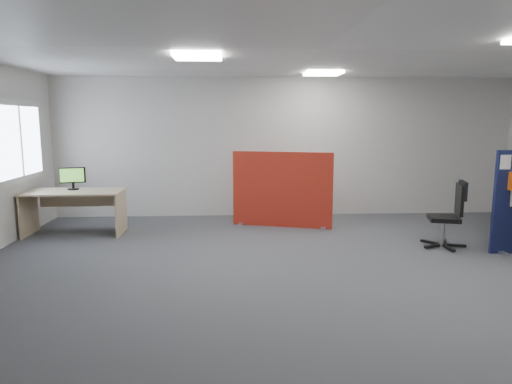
{
  "coord_description": "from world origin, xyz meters",
  "views": [
    {
      "loc": [
        -1.1,
        -5.44,
        1.88
      ],
      "look_at": [
        -0.79,
        0.14,
        1.0
      ],
      "focal_mm": 32.0,
      "sensor_mm": 36.0,
      "label": 1
    }
  ],
  "objects_px": {
    "monitor_second": "(73,177)",
    "office_chair": "(452,211)",
    "red_divider": "(282,190)",
    "second_desk": "(75,201)"
  },
  "relations": [
    {
      "from": "monitor_second",
      "to": "office_chair",
      "type": "bearing_deg",
      "value": -27.92
    },
    {
      "from": "red_divider",
      "to": "second_desk",
      "type": "distance_m",
      "value": 3.5
    },
    {
      "from": "office_chair",
      "to": "red_divider",
      "type": "bearing_deg",
      "value": 162.59
    },
    {
      "from": "monitor_second",
      "to": "office_chair",
      "type": "relative_size",
      "value": 0.41
    },
    {
      "from": "red_divider",
      "to": "monitor_second",
      "type": "xyz_separation_m",
      "value": [
        -3.54,
        -0.2,
        0.28
      ]
    },
    {
      "from": "red_divider",
      "to": "second_desk",
      "type": "bearing_deg",
      "value": -159.26
    },
    {
      "from": "red_divider",
      "to": "monitor_second",
      "type": "relative_size",
      "value": 4.26
    },
    {
      "from": "red_divider",
      "to": "monitor_second",
      "type": "distance_m",
      "value": 3.55
    },
    {
      "from": "monitor_second",
      "to": "second_desk",
      "type": "bearing_deg",
      "value": -77.51
    },
    {
      "from": "second_desk",
      "to": "monitor_second",
      "type": "xyz_separation_m",
      "value": [
        -0.05,
        0.1,
        0.39
      ]
    }
  ]
}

